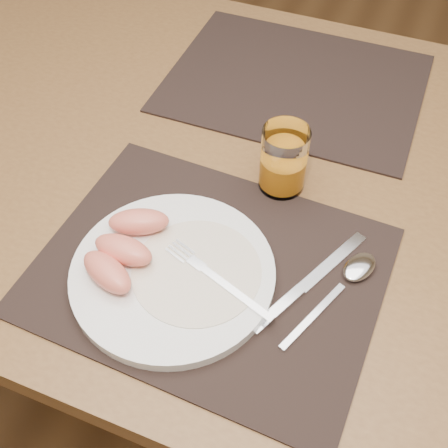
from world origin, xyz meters
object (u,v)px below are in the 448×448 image
placemat_far (295,83)px  knife (301,289)px  table (255,198)px  spoon (353,274)px  juice_glass (283,162)px  plate (173,273)px  fork (210,274)px  placemat_near (209,270)px

placemat_far → knife: bearing=-71.7°
table → spoon: size_ratio=7.54×
juice_glass → plate: bearing=-110.3°
plate → fork: (0.05, 0.01, 0.01)m
table → knife: bearing=-56.9°
knife → juice_glass: (-0.08, 0.17, 0.04)m
fork → knife: (0.12, 0.03, -0.02)m
fork → knife: 0.12m
placemat_far → juice_glass: (0.06, -0.25, 0.05)m
placemat_far → spoon: size_ratio=2.42×
table → plate: size_ratio=5.19×
placemat_near → juice_glass: size_ratio=4.32×
plate → knife: size_ratio=1.31×
table → placemat_far: placemat_far is taller
table → knife: knife is taller
table → fork: size_ratio=8.24×
placemat_far → juice_glass: 0.26m
placemat_near → juice_glass: bearing=77.9°
placemat_near → juice_glass: (0.04, 0.19, 0.05)m
table → placemat_far: (-0.01, 0.22, 0.09)m
placemat_far → plate: (-0.02, -0.47, 0.01)m
placemat_near → placemat_far: (-0.02, 0.44, 0.00)m
juice_glass → table: bearing=146.1°
placemat_near → juice_glass: juice_glass is taller
plate → placemat_far: bearing=87.2°
placemat_near → spoon: bearing=18.4°
spoon → fork: bearing=-155.6°
table → placemat_near: size_ratio=3.11×
knife → fork: bearing=-164.5°
plate → juice_glass: bearing=69.7°
fork → placemat_far: bearing=93.2°
placemat_near → plate: 0.05m
juice_glass → placemat_far: bearing=102.6°
table → plate: bearing=-96.7°
fork → table: bearing=94.6°
plate → juice_glass: size_ratio=2.59×
knife → spoon: bearing=39.1°
table → juice_glass: bearing=-33.9°
spoon → placemat_near: bearing=-161.6°
knife → juice_glass: bearing=116.0°
table → knife: size_ratio=6.77×
plate → fork: bearing=13.1°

